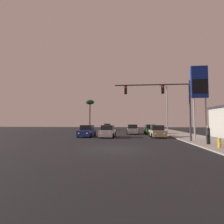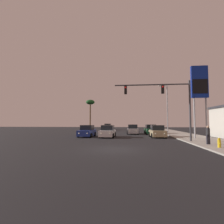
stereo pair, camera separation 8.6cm
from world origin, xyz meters
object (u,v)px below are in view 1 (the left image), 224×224
(car_black, at_px, (107,127))
(pedestrian_on_sidewalk, at_px, (208,134))
(traffic_light_mast, at_px, (167,98))
(palm_tree_far, at_px, (90,104))
(car_blue, at_px, (87,131))
(gas_station_sign, at_px, (199,86))
(car_green, at_px, (150,130))
(car_silver, at_px, (132,130))
(fire_hydrant, at_px, (219,143))
(street_lamp, at_px, (166,106))
(car_white, at_px, (108,132))
(car_tan, at_px, (157,132))

(car_black, xyz_separation_m, pedestrian_on_sidewalk, (12.91, -30.24, 0.27))
(traffic_light_mast, xyz_separation_m, palm_tree_far, (-14.96, 28.34, 2.46))
(car_blue, xyz_separation_m, gas_station_sign, (14.80, -2.40, 5.86))
(car_green, bearing_deg, traffic_light_mast, 89.98)
(car_blue, xyz_separation_m, traffic_light_mast, (10.18, -5.50, 4.01))
(palm_tree_far, bearing_deg, car_green, -47.81)
(car_blue, bearing_deg, car_silver, -133.60)
(fire_hydrant, relative_size, pedestrian_on_sidewalk, 0.46)
(gas_station_sign, distance_m, fire_hydrant, 10.10)
(car_green, distance_m, pedestrian_on_sidewalk, 15.29)
(pedestrian_on_sidewalk, relative_size, palm_tree_far, 0.20)
(car_black, height_order, pedestrian_on_sidewalk, pedestrian_on_sidewalk)
(car_blue, xyz_separation_m, street_lamp, (13.01, 8.38, 4.36))
(traffic_light_mast, relative_size, street_lamp, 0.91)
(car_white, xyz_separation_m, pedestrian_on_sidewalk, (10.11, -7.65, 0.27))
(car_white, distance_m, palm_tree_far, 25.49)
(car_blue, height_order, street_lamp, street_lamp)
(car_tan, bearing_deg, street_lamp, -111.06)
(car_black, distance_m, pedestrian_on_sidewalk, 32.88)
(gas_station_sign, height_order, palm_tree_far, gas_station_sign)
(car_blue, bearing_deg, car_white, 171.40)
(gas_station_sign, height_order, pedestrian_on_sidewalk, gas_station_sign)
(car_black, distance_m, gas_station_sign, 29.04)
(car_silver, relative_size, street_lamp, 0.48)
(car_green, relative_size, pedestrian_on_sidewalk, 2.60)
(street_lamp, height_order, fire_hydrant, street_lamp)
(car_tan, bearing_deg, car_silver, -64.09)
(car_tan, relative_size, gas_station_sign, 0.48)
(car_green, relative_size, car_tan, 1.00)
(car_tan, bearing_deg, pedestrian_on_sidewalk, 110.22)
(car_white, bearing_deg, car_silver, -114.40)
(car_green, relative_size, car_silver, 1.00)
(car_green, height_order, gas_station_sign, gas_station_sign)
(traffic_light_mast, relative_size, palm_tree_far, 0.98)
(car_silver, bearing_deg, pedestrian_on_sidewalk, 112.65)
(fire_hydrant, xyz_separation_m, palm_tree_far, (-17.90, 33.08, 6.74))
(street_lamp, bearing_deg, car_blue, -147.21)
(car_white, bearing_deg, car_green, -130.82)
(car_silver, distance_m, traffic_light_mast, 13.31)
(car_silver, distance_m, street_lamp, 7.88)
(car_white, height_order, pedestrian_on_sidewalk, pedestrian_on_sidewalk)
(car_silver, xyz_separation_m, gas_station_sign, (8.13, -9.09, 5.86))
(traffic_light_mast, bearing_deg, street_lamp, 78.49)
(car_green, xyz_separation_m, fire_hydrant, (3.30, -16.97, -0.27))
(street_lamp, relative_size, fire_hydrant, 11.84)
(fire_hydrant, bearing_deg, traffic_light_mast, 121.76)
(pedestrian_on_sidewalk, bearing_deg, traffic_light_mast, 138.14)
(car_green, bearing_deg, car_white, 45.39)
(traffic_light_mast, distance_m, palm_tree_far, 32.14)
(car_tan, relative_size, palm_tree_far, 0.52)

